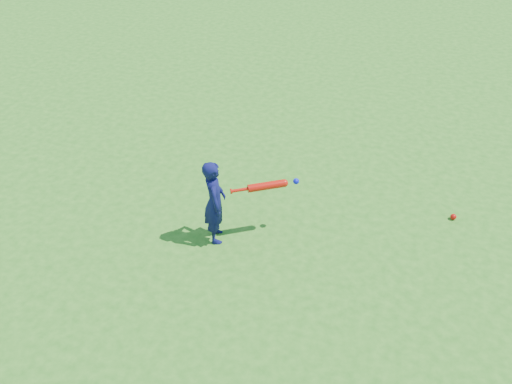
% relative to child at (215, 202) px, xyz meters
% --- Properties ---
extents(ground, '(80.00, 80.00, 0.00)m').
position_rel_child_xyz_m(ground, '(0.13, 0.29, -0.54)').
color(ground, '#2D771C').
rests_on(ground, ground).
extents(child, '(0.39, 0.47, 1.09)m').
position_rel_child_xyz_m(child, '(0.00, 0.00, 0.00)').
color(child, '#10114C').
rests_on(child, ground).
extents(ground_ball_red, '(0.08, 0.08, 0.08)m').
position_rel_child_xyz_m(ground_ball_red, '(2.75, 1.22, -0.50)').
color(ground_ball_red, red).
rests_on(ground_ball_red, ground).
extents(bat_swing, '(0.73, 0.49, 0.09)m').
position_rel_child_xyz_m(bat_swing, '(0.57, 0.30, 0.15)').
color(bat_swing, red).
rests_on(bat_swing, ground).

